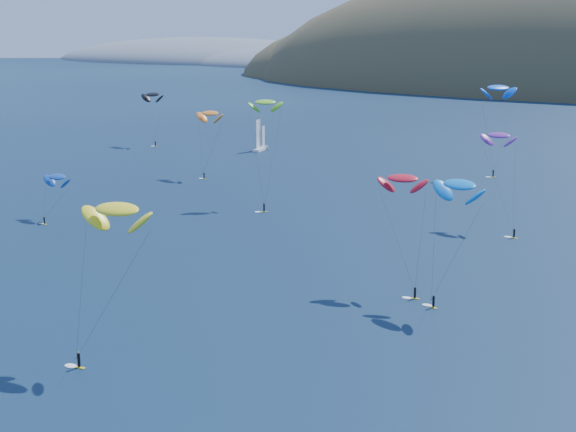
% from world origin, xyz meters
% --- Properties ---
extents(headland, '(460.00, 250.00, 60.00)m').
position_xyz_m(headland, '(-445.26, 750.08, -3.36)').
color(headland, slate).
rests_on(headland, ground).
extents(sailboat, '(9.98, 8.55, 12.12)m').
position_xyz_m(sailboat, '(-70.34, 192.09, 0.97)').
color(sailboat, white).
rests_on(sailboat, ground).
extents(kitesurfer_1, '(9.38, 8.23, 20.26)m').
position_xyz_m(kitesurfer_1, '(-59.13, 145.63, 17.74)').
color(kitesurfer_1, gold).
rests_on(kitesurfer_1, ground).
extents(kitesurfer_2, '(10.00, 9.45, 22.14)m').
position_xyz_m(kitesurfer_2, '(1.28, 34.76, 19.43)').
color(kitesurfer_2, gold).
rests_on(kitesurfer_2, ground).
extents(kitesurfer_3, '(10.00, 14.23, 26.33)m').
position_xyz_m(kitesurfer_3, '(-28.24, 123.28, 24.04)').
color(kitesurfer_3, gold).
rests_on(kitesurfer_3, ground).
extents(kitesurfer_4, '(10.98, 11.74, 27.54)m').
position_xyz_m(kitesurfer_4, '(10.68, 187.25, 24.54)').
color(kitesurfer_4, gold).
rests_on(kitesurfer_4, ground).
extents(kitesurfer_5, '(10.08, 8.41, 21.21)m').
position_xyz_m(kitesurfer_5, '(33.46, 74.84, 18.62)').
color(kitesurfer_5, gold).
rests_on(kitesurfer_5, ground).
extents(kitesurfer_6, '(11.54, 12.61, 21.40)m').
position_xyz_m(kitesurfer_6, '(26.12, 127.68, 19.20)').
color(kitesurfer_6, gold).
rests_on(kitesurfer_6, ground).
extents(kitesurfer_9, '(9.55, 8.26, 20.18)m').
position_xyz_m(kitesurfer_9, '(23.08, 78.61, 17.97)').
color(kitesurfer_9, gold).
rests_on(kitesurfer_9, ground).
extents(kitesurfer_10, '(8.06, 8.85, 11.38)m').
position_xyz_m(kitesurfer_10, '(-60.79, 87.34, 9.21)').
color(kitesurfer_10, gold).
rests_on(kitesurfer_10, ground).
extents(kitesurfer_12, '(9.43, 6.70, 20.33)m').
position_xyz_m(kitesurfer_12, '(-110.92, 186.44, 17.74)').
color(kitesurfer_12, gold).
rests_on(kitesurfer_12, ground).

